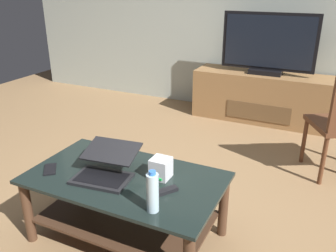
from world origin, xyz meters
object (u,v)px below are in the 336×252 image
(soundbar_remote, at_px, (164,191))
(laptop, at_px, (106,167))
(coffee_table, at_px, (126,196))
(tv_remote, at_px, (91,152))
(router_box, at_px, (161,168))
(cell_phone, at_px, (50,169))
(media_cabinet, at_px, (263,97))
(television, at_px, (268,45))
(water_bottle_near, at_px, (153,192))

(soundbar_remote, bearing_deg, laptop, -148.94)
(laptop, xyz_separation_m, soundbar_remote, (0.40, -0.02, -0.05))
(coffee_table, height_order, tv_remote, tv_remote)
(router_box, xyz_separation_m, tv_remote, (-0.57, 0.09, -0.05))
(router_box, height_order, tv_remote, router_box)
(router_box, xyz_separation_m, cell_phone, (-0.66, -0.22, -0.06))
(soundbar_remote, bearing_deg, router_box, 156.67)
(coffee_table, height_order, media_cabinet, media_cabinet)
(television, bearing_deg, cell_phone, -107.01)
(laptop, bearing_deg, television, 80.02)
(television, distance_m, tv_remote, 2.42)
(coffee_table, bearing_deg, media_cabinet, 82.40)
(cell_phone, bearing_deg, laptop, -24.38)
(tv_remote, xyz_separation_m, soundbar_remote, (0.66, -0.23, 0.00))
(cell_phone, bearing_deg, coffee_table, -23.44)
(cell_phone, relative_size, soundbar_remote, 0.88)
(cell_phone, bearing_deg, television, 33.55)
(media_cabinet, xyz_separation_m, soundbar_remote, (-0.04, -2.53, 0.17))
(media_cabinet, distance_m, laptop, 2.56)
(coffee_table, bearing_deg, cell_phone, -164.00)
(coffee_table, xyz_separation_m, water_bottle_near, (0.31, -0.23, 0.25))
(media_cabinet, bearing_deg, cell_phone, -106.88)
(media_cabinet, distance_m, tv_remote, 2.41)
(television, bearing_deg, router_box, -93.20)
(coffee_table, relative_size, router_box, 9.39)
(media_cabinet, bearing_deg, router_box, -93.17)
(laptop, bearing_deg, soundbar_remote, -3.18)
(coffee_table, height_order, television, television)
(coffee_table, relative_size, tv_remote, 7.28)
(tv_remote, bearing_deg, soundbar_remote, -42.41)
(television, height_order, water_bottle_near, television)
(media_cabinet, height_order, soundbar_remote, media_cabinet)
(laptop, distance_m, tv_remote, 0.34)
(router_box, height_order, cell_phone, router_box)
(water_bottle_near, distance_m, tv_remote, 0.79)
(media_cabinet, xyz_separation_m, water_bottle_near, (-0.02, -2.70, 0.27))
(tv_remote, bearing_deg, coffee_table, -47.81)
(router_box, bearing_deg, cell_phone, -161.74)
(laptop, relative_size, water_bottle_near, 1.73)
(router_box, distance_m, soundbar_remote, 0.18)
(television, xyz_separation_m, tv_remote, (-0.70, -2.28, -0.43))
(media_cabinet, relative_size, television, 1.55)
(coffee_table, bearing_deg, tv_remote, 155.52)
(cell_phone, xyz_separation_m, tv_remote, (0.09, 0.30, 0.01))
(tv_remote, bearing_deg, router_box, -31.81)
(water_bottle_near, bearing_deg, router_box, 109.50)
(router_box, distance_m, water_bottle_near, 0.33)
(media_cabinet, height_order, cell_phone, media_cabinet)
(media_cabinet, bearing_deg, coffee_table, -97.60)
(coffee_table, relative_size, cell_phone, 8.32)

